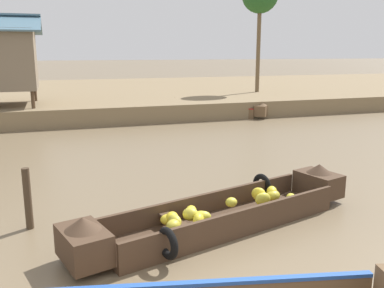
# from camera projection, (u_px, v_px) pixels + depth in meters

# --- Properties ---
(ground_plane) EXTENTS (300.00, 300.00, 0.00)m
(ground_plane) POSITION_uv_depth(u_px,v_px,m) (110.00, 154.00, 13.59)
(ground_plane) COLOR #726047
(riverbank_strip) EXTENTS (160.00, 20.00, 0.83)m
(riverbank_strip) POSITION_uv_depth(u_px,v_px,m) (79.00, 96.00, 27.56)
(riverbank_strip) COLOR #7F6B4C
(riverbank_strip) RESTS_ON ground
(banana_boat) EXTENTS (6.08, 2.67, 0.82)m
(banana_boat) POSITION_uv_depth(u_px,v_px,m) (223.00, 213.00, 7.91)
(banana_boat) COLOR #473323
(banana_boat) RESTS_ON ground
(fishing_skiff_distant) EXTENTS (4.69, 4.23, 0.85)m
(fishing_skiff_distant) POSITION_uv_depth(u_px,v_px,m) (216.00, 110.00, 21.83)
(fishing_skiff_distant) COLOR brown
(fishing_skiff_distant) RESTS_ON ground
(mooring_post) EXTENTS (0.14, 0.14, 1.18)m
(mooring_post) POSITION_uv_depth(u_px,v_px,m) (28.00, 199.00, 7.78)
(mooring_post) COLOR #423323
(mooring_post) RESTS_ON ground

